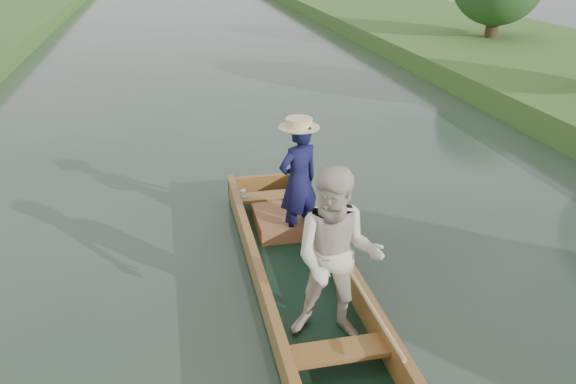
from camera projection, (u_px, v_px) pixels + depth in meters
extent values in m
plane|color=#283D30|center=(298.00, 284.00, 6.78)|extent=(120.00, 120.00, 0.00)
cylinder|color=#47331E|center=(493.00, 23.00, 19.32)|extent=(0.44, 0.44, 2.16)
cube|color=black|center=(299.00, 281.00, 6.76)|extent=(1.10, 5.00, 0.08)
cube|color=#9A662F|center=(256.00, 272.00, 6.58)|extent=(0.08, 5.00, 0.32)
cube|color=#9A662F|center=(340.00, 262.00, 6.78)|extent=(0.08, 5.00, 0.32)
cube|color=#9A662F|center=(263.00, 185.00, 8.87)|extent=(1.10, 0.08, 0.32)
cube|color=#9A662F|center=(256.00, 258.00, 6.51)|extent=(0.10, 5.00, 0.04)
cube|color=#9A662F|center=(340.00, 249.00, 6.70)|extent=(0.10, 5.00, 0.04)
cube|color=#9A662F|center=(270.00, 196.00, 8.34)|extent=(0.94, 0.30, 0.05)
cube|color=#9A662F|center=(338.00, 351.00, 5.23)|extent=(0.94, 0.30, 0.05)
imported|color=#12123A|center=(298.00, 182.00, 7.31)|extent=(0.71, 0.60, 1.65)
cylinder|color=beige|center=(299.00, 124.00, 6.98)|extent=(0.52, 0.52, 0.12)
imported|color=beige|center=(337.00, 257.00, 5.41)|extent=(1.08, 0.96, 1.85)
cube|color=#AC5037|center=(286.00, 221.00, 7.86)|extent=(0.85, 0.90, 0.22)
sphere|color=tan|center=(306.00, 209.00, 7.73)|extent=(0.19, 0.19, 0.19)
sphere|color=tan|center=(307.00, 200.00, 7.66)|extent=(0.14, 0.14, 0.14)
sphere|color=tan|center=(303.00, 196.00, 7.63)|extent=(0.05, 0.05, 0.05)
sphere|color=tan|center=(310.00, 195.00, 7.65)|extent=(0.05, 0.05, 0.05)
sphere|color=tan|center=(308.00, 202.00, 7.62)|extent=(0.06, 0.06, 0.06)
sphere|color=tan|center=(301.00, 208.00, 7.69)|extent=(0.06, 0.06, 0.06)
sphere|color=tan|center=(312.00, 207.00, 7.72)|extent=(0.06, 0.06, 0.06)
sphere|color=tan|center=(303.00, 215.00, 7.73)|extent=(0.07, 0.07, 0.07)
sphere|color=tan|center=(310.00, 214.00, 7.75)|extent=(0.07, 0.07, 0.07)
cylinder|color=silver|center=(243.00, 197.00, 8.26)|extent=(0.07, 0.07, 0.01)
cylinder|color=silver|center=(243.00, 194.00, 8.24)|extent=(0.01, 0.01, 0.08)
ellipsoid|color=silver|center=(243.00, 191.00, 8.22)|extent=(0.09, 0.09, 0.05)
cylinder|color=tan|center=(329.00, 239.00, 6.84)|extent=(0.04, 4.61, 0.20)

